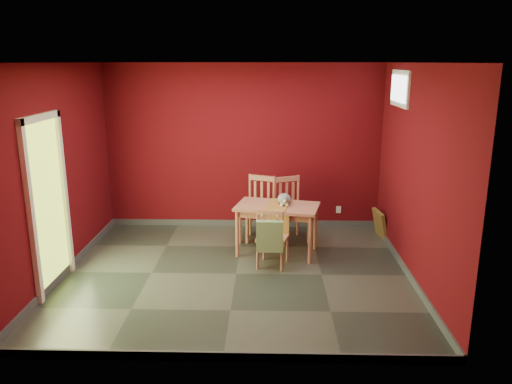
{
  "coord_description": "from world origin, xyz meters",
  "views": [
    {
      "loc": [
        0.42,
        -6.08,
        2.71
      ],
      "look_at": [
        0.25,
        0.45,
        1.0
      ],
      "focal_mm": 35.0,
      "sensor_mm": 36.0,
      "label": 1
    }
  ],
  "objects_px": {
    "dining_table": "(277,211)",
    "chair_near": "(272,237)",
    "chair_far_right": "(290,209)",
    "picture_frame": "(380,224)",
    "tote_bag": "(270,236)",
    "chair_far_left": "(258,208)",
    "cat": "(284,197)"
  },
  "relations": [
    {
      "from": "cat",
      "to": "chair_near",
      "type": "bearing_deg",
      "value": -102.78
    },
    {
      "from": "chair_far_left",
      "to": "chair_near",
      "type": "distance_m",
      "value": 1.08
    },
    {
      "from": "chair_far_right",
      "to": "chair_near",
      "type": "distance_m",
      "value": 1.11
    },
    {
      "from": "cat",
      "to": "picture_frame",
      "type": "distance_m",
      "value": 1.77
    },
    {
      "from": "chair_far_right",
      "to": "cat",
      "type": "relative_size",
      "value": 2.48
    },
    {
      "from": "dining_table",
      "to": "chair_near",
      "type": "relative_size",
      "value": 1.52
    },
    {
      "from": "chair_near",
      "to": "picture_frame",
      "type": "xyz_separation_m",
      "value": [
        1.72,
        1.22,
        -0.21
      ]
    },
    {
      "from": "chair_far_left",
      "to": "tote_bag",
      "type": "bearing_deg",
      "value": -81.95
    },
    {
      "from": "tote_bag",
      "to": "picture_frame",
      "type": "xyz_separation_m",
      "value": [
        1.75,
        1.43,
        -0.29
      ]
    },
    {
      "from": "picture_frame",
      "to": "chair_far_left",
      "type": "bearing_deg",
      "value": -174.92
    },
    {
      "from": "chair_far_right",
      "to": "chair_near",
      "type": "bearing_deg",
      "value": -105.11
    },
    {
      "from": "tote_bag",
      "to": "dining_table",
      "type": "bearing_deg",
      "value": 81.33
    },
    {
      "from": "dining_table",
      "to": "chair_far_right",
      "type": "distance_m",
      "value": 0.61
    },
    {
      "from": "dining_table",
      "to": "cat",
      "type": "relative_size",
      "value": 3.2
    },
    {
      "from": "chair_far_right",
      "to": "chair_near",
      "type": "height_order",
      "value": "chair_far_right"
    },
    {
      "from": "dining_table",
      "to": "cat",
      "type": "bearing_deg",
      "value": 41.48
    },
    {
      "from": "tote_bag",
      "to": "cat",
      "type": "distance_m",
      "value": 0.88
    },
    {
      "from": "chair_far_right",
      "to": "tote_bag",
      "type": "relative_size",
      "value": 2.04
    },
    {
      "from": "tote_bag",
      "to": "cat",
      "type": "relative_size",
      "value": 1.22
    },
    {
      "from": "dining_table",
      "to": "picture_frame",
      "type": "xyz_separation_m",
      "value": [
        1.64,
        0.71,
        -0.42
      ]
    },
    {
      "from": "chair_far_right",
      "to": "tote_bag",
      "type": "height_order",
      "value": "chair_far_right"
    },
    {
      "from": "cat",
      "to": "tote_bag",
      "type": "bearing_deg",
      "value": -100.88
    },
    {
      "from": "chair_near",
      "to": "tote_bag",
      "type": "distance_m",
      "value": 0.22
    },
    {
      "from": "chair_far_left",
      "to": "tote_bag",
      "type": "height_order",
      "value": "chair_far_left"
    },
    {
      "from": "chair_far_left",
      "to": "cat",
      "type": "distance_m",
      "value": 0.67
    },
    {
      "from": "chair_far_left",
      "to": "chair_far_right",
      "type": "height_order",
      "value": "chair_far_left"
    },
    {
      "from": "chair_far_right",
      "to": "picture_frame",
      "type": "relative_size",
      "value": 2.19
    },
    {
      "from": "tote_bag",
      "to": "picture_frame",
      "type": "bearing_deg",
      "value": 39.21
    },
    {
      "from": "picture_frame",
      "to": "tote_bag",
      "type": "bearing_deg",
      "value": -140.79
    },
    {
      "from": "chair_far_left",
      "to": "chair_far_right",
      "type": "relative_size",
      "value": 1.02
    },
    {
      "from": "picture_frame",
      "to": "chair_far_right",
      "type": "bearing_deg",
      "value": -173.93
    },
    {
      "from": "cat",
      "to": "chair_far_left",
      "type": "bearing_deg",
      "value": 133.83
    }
  ]
}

